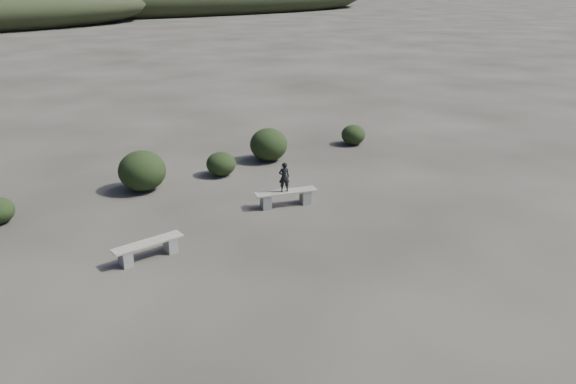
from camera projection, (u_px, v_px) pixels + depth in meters
ground at (355, 284)px, 13.18m from camera, size 1200.00×1200.00×0.00m
bench_left at (148, 248)px, 14.28m from camera, size 1.88×0.53×0.46m
bench_right at (286, 197)px, 17.60m from camera, size 2.00×0.93×0.49m
seated_person at (284, 177)px, 17.35m from camera, size 0.40×0.34×0.94m
shrub_b at (142, 171)px, 18.80m from camera, size 1.59×1.59×1.36m
shrub_c at (221, 164)px, 20.31m from camera, size 1.08×1.08×0.86m
shrub_d at (269, 145)px, 21.90m from camera, size 1.47×1.47×1.28m
shrub_e at (353, 135)px, 24.09m from camera, size 1.03×1.03×0.86m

